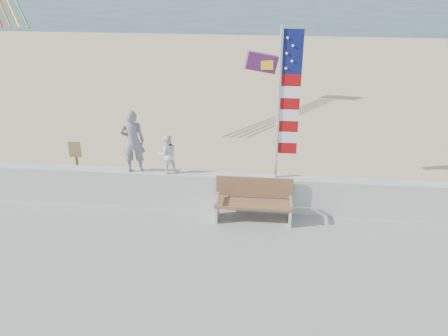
{
  "coord_description": "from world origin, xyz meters",
  "views": [
    {
      "loc": [
        1.25,
        -8.21,
        5.98
      ],
      "look_at": [
        0.2,
        1.8,
        1.35
      ],
      "focal_mm": 38.0,
      "sensor_mm": 36.0,
      "label": 1
    }
  ],
  "objects": [
    {
      "name": "ground",
      "position": [
        0.0,
        0.0,
        0.0
      ],
      "size": [
        220.0,
        220.0,
        0.0
      ],
      "primitive_type": "plane",
      "color": "#2B4357",
      "rests_on": "ground"
    },
    {
      "name": "bench",
      "position": [
        0.93,
        1.55,
        0.69
      ],
      "size": [
        1.8,
        0.57,
        1.0
      ],
      "color": "brown",
      "rests_on": "boardwalk"
    },
    {
      "name": "parafoil_kite",
      "position": [
        0.96,
        3.75,
        3.42
      ],
      "size": [
        0.88,
        0.43,
        0.59
      ],
      "color": "red",
      "rests_on": "ground"
    },
    {
      "name": "sand",
      "position": [
        0.0,
        9.0,
        0.04
      ],
      "size": [
        90.0,
        40.0,
        0.08
      ],
      "primitive_type": "cube",
      "color": "tan",
      "rests_on": "ground"
    },
    {
      "name": "child",
      "position": [
        -1.18,
        2.0,
        1.56
      ],
      "size": [
        0.56,
        0.49,
        0.96
      ],
      "primitive_type": "imported",
      "rotation": [
        0.0,
        0.0,
        3.46
      ],
      "color": "white",
      "rests_on": "seawall"
    },
    {
      "name": "flag",
      "position": [
        1.53,
        2.0,
        2.99
      ],
      "size": [
        0.5,
        0.08,
        3.5
      ],
      "color": "silver",
      "rests_on": "seawall"
    },
    {
      "name": "adult",
      "position": [
        -2.01,
        2.0,
        1.85
      ],
      "size": [
        0.64,
        0.5,
        1.54
      ],
      "primitive_type": "imported",
      "rotation": [
        0.0,
        0.0,
        3.4
      ],
      "color": "slate",
      "rests_on": "seawall"
    },
    {
      "name": "sign",
      "position": [
        -3.75,
        2.59,
        0.94
      ],
      "size": [
        0.32,
        0.07,
        1.46
      ],
      "color": "brown",
      "rests_on": "sand"
    },
    {
      "name": "seawall",
      "position": [
        0.0,
        2.0,
        0.63
      ],
      "size": [
        30.0,
        0.35,
        0.9
      ],
      "primitive_type": "cube",
      "color": "beige",
      "rests_on": "boardwalk"
    }
  ]
}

